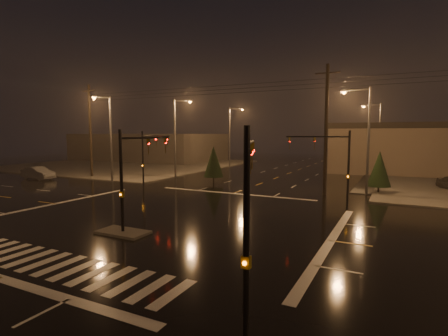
{
  "coord_description": "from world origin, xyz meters",
  "views": [
    {
      "loc": [
        14.09,
        -18.99,
        5.8
      ],
      "look_at": [
        1.6,
        5.86,
        3.0
      ],
      "focal_mm": 28.0,
      "sensor_mm": 36.0,
      "label": 1
    }
  ],
  "objects": [
    {
      "name": "ground",
      "position": [
        0.0,
        0.0,
        0.0
      ],
      "size": [
        140.0,
        140.0,
        0.0
      ],
      "primitive_type": "plane",
      "color": "black",
      "rests_on": "ground"
    },
    {
      "name": "utility_pole_0",
      "position": [
        -22.0,
        14.0,
        6.13
      ],
      "size": [
        2.2,
        0.32,
        12.0
      ],
      "color": "black",
      "rests_on": "ground"
    },
    {
      "name": "streetlight_4",
      "position": [
        11.18,
        36.0,
        5.8
      ],
      "size": [
        2.77,
        0.32,
        10.0
      ],
      "color": "#38383A",
      "rests_on": "ground"
    },
    {
      "name": "car_crossing",
      "position": [
        -26.32,
        9.39,
        0.8
      ],
      "size": [
        4.88,
        1.85,
        1.59
      ],
      "primitive_type": "imported",
      "rotation": [
        0.0,
        0.0,
        1.54
      ],
      "color": "slate",
      "rests_on": "ground"
    },
    {
      "name": "conifer_3",
      "position": [
        -5.13,
        16.54,
        2.49
      ],
      "size": [
        2.3,
        2.3,
        4.29
      ],
      "color": "black",
      "rests_on": "ground"
    },
    {
      "name": "stop_bar_far",
      "position": [
        0.0,
        11.0,
        0.01
      ],
      "size": [
        16.0,
        0.5,
        0.01
      ],
      "primitive_type": "cube",
      "color": "beige",
      "rests_on": "ground"
    },
    {
      "name": "signal_mast_median",
      "position": [
        0.0,
        -3.07,
        3.75
      ],
      "size": [
        0.25,
        4.59,
        6.0
      ],
      "color": "black",
      "rests_on": "ground"
    },
    {
      "name": "crosswalk",
      "position": [
        0.0,
        -9.0,
        0.01
      ],
      "size": [
        15.0,
        2.6,
        0.01
      ],
      "primitive_type": "cube",
      "color": "beige",
      "rests_on": "ground"
    },
    {
      "name": "conifer_0",
      "position": [
        12.47,
        17.39,
        2.39
      ],
      "size": [
        2.17,
        2.17,
        4.09
      ],
      "color": "black",
      "rests_on": "ground"
    },
    {
      "name": "streetlight_3",
      "position": [
        11.18,
        16.0,
        5.8
      ],
      "size": [
        2.77,
        0.32,
        10.0
      ],
      "color": "#38383A",
      "rests_on": "ground"
    },
    {
      "name": "streetlight_1",
      "position": [
        -11.18,
        18.0,
        5.8
      ],
      "size": [
        2.77,
        0.32,
        10.0
      ],
      "color": "#38383A",
      "rests_on": "ground"
    },
    {
      "name": "median_island",
      "position": [
        0.0,
        -4.0,
        0.07
      ],
      "size": [
        3.0,
        1.6,
        0.15
      ],
      "primitive_type": "cube",
      "color": "#43403B",
      "rests_on": "ground"
    },
    {
      "name": "signal_mast_nw",
      "position": [
        -9.5,
        10.14,
        3.79
      ],
      "size": [
        4.84,
        1.86,
        6.0
      ],
      "color": "black",
      "rests_on": "ground"
    },
    {
      "name": "stop_bar_near",
      "position": [
        0.0,
        -11.0,
        0.01
      ],
      "size": [
        16.0,
        0.5,
        0.01
      ],
      "primitive_type": "cube",
      "color": "beige",
      "rests_on": "ground"
    },
    {
      "name": "utility_pole_1",
      "position": [
        8.0,
        14.0,
        6.13
      ],
      "size": [
        2.2,
        0.32,
        12.0
      ],
      "color": "black",
      "rests_on": "ground"
    },
    {
      "name": "streetlight_2",
      "position": [
        -11.18,
        34.0,
        5.8
      ],
      "size": [
        2.77,
        0.32,
        10.0
      ],
      "color": "#38383A",
      "rests_on": "ground"
    },
    {
      "name": "signal_mast_se",
      "position": [
        10.23,
        -9.75,
        3.71
      ],
      "size": [
        1.55,
        3.87,
        6.0
      ],
      "color": "black",
      "rests_on": "ground"
    },
    {
      "name": "sidewalk_nw",
      "position": [
        -30.0,
        30.0,
        0.06
      ],
      "size": [
        36.0,
        36.0,
        0.12
      ],
      "primitive_type": "cube",
      "color": "#43403B",
      "rests_on": "ground"
    },
    {
      "name": "signal_mast_ne",
      "position": [
        9.5,
        10.14,
        3.79
      ],
      "size": [
        4.84,
        1.86,
        6.0
      ],
      "color": "black",
      "rests_on": "ground"
    },
    {
      "name": "streetlight_5",
      "position": [
        -16.0,
        11.18,
        5.8
      ],
      "size": [
        0.32,
        2.77,
        10.0
      ],
      "color": "#38383A",
      "rests_on": "ground"
    },
    {
      "name": "commercial_block",
      "position": [
        -35.0,
        42.0,
        2.8
      ],
      "size": [
        30.0,
        18.0,
        5.6
      ],
      "primitive_type": "cube",
      "color": "#3E3836",
      "rests_on": "ground"
    }
  ]
}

